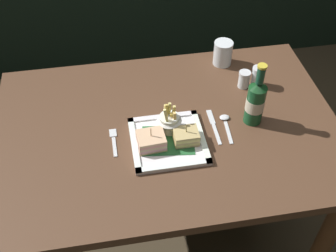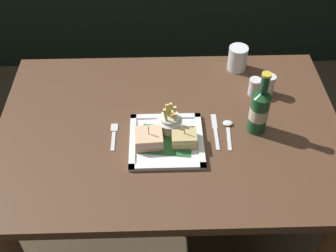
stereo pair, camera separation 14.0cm
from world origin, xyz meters
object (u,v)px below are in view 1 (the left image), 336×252
Objects in this scene: square_plate at (168,141)px; fries_cup at (169,120)px; salt_shaker at (244,80)px; pepper_shaker at (257,78)px; dining_table at (168,149)px; sandwich_half_right at (186,136)px; fork at (114,141)px; spoon at (226,121)px; sandwich_half_left at (151,141)px; beer_bottle at (256,101)px; knife at (214,125)px; water_glass at (223,54)px.

fries_cup is (0.01, 0.05, 0.05)m from square_plate.
pepper_shaker is at bearing 0.00° from salt_shaker.
salt_shaker reaches higher than square_plate.
dining_table is 14.70× the size of sandwich_half_right.
fries_cup is 1.39× the size of pepper_shaker.
fries_cup is 0.20m from fork.
fries_cup is 0.21m from spoon.
pepper_shaker is (0.44, 0.25, 0.00)m from sandwich_half_left.
knife is at bearing -179.35° from beer_bottle.
spoon is 1.69× the size of pepper_shaker.
beer_bottle is at bearing 10.27° from sandwich_half_left.
water_glass reaches higher than dining_table.
water_glass is (0.28, 0.32, 0.16)m from dining_table.
fries_cup is 1.15× the size of water_glass.
water_glass is 1.46× the size of salt_shaker.
dining_table is at bearing 172.27° from knife.
sandwich_half_right is (0.06, -0.01, 0.03)m from square_plate.
sandwich_half_left is 1.40× the size of salt_shaker.
salt_shaker is at bearing -75.08° from water_glass.
water_glass is (0.29, 0.39, 0.04)m from square_plate.
beer_bottle reaches higher than pepper_shaker.
fork is at bearing -176.08° from fries_cup.
water_glass is 0.35m from spoon.
pepper_shaker is at bearing 41.07° from knife.
water_glass is 0.16m from salt_shaker.
knife is (-0.14, -0.00, -0.09)m from beer_bottle.
square_plate reaches higher than spoon.
sandwich_half_left is at bearing -130.46° from water_glass.
square_plate is 0.32m from beer_bottle.
fries_cup is at bearing -177.07° from spoon.
beer_bottle is 0.20m from salt_shaker.
square_plate reaches higher than knife.
spoon is (0.04, 0.01, 0.00)m from knife.
sandwich_half_left reaches higher than sandwich_half_right.
spoon reaches higher than knife.
fries_cup reaches higher than sandwich_half_right.
square_plate is 1.78× the size of spoon.
sandwich_half_left is at bearing -165.20° from spoon.
sandwich_half_right is 0.83× the size of water_glass.
sandwich_half_right is 0.27m from beer_bottle.
sandwich_half_left is 0.54m from water_glass.
dining_table is 12.74× the size of sandwich_half_left.
water_glass is at bearing 93.00° from beer_bottle.
beer_bottle reaches higher than sandwich_half_left.
knife is 2.10× the size of pepper_shaker.
salt_shaker is (0.04, -0.16, -0.01)m from water_glass.
knife is at bearing -7.73° from dining_table.
square_plate is 0.18m from fork.
dining_table is 7.04× the size of knife.
sandwich_half_left is at bearing -129.19° from dining_table.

